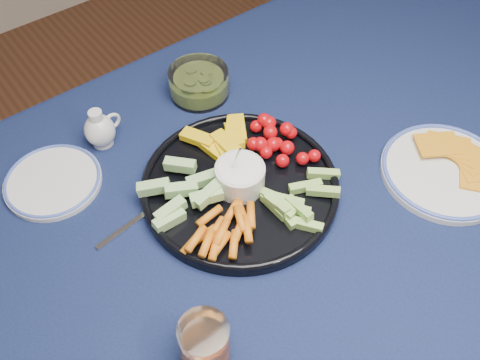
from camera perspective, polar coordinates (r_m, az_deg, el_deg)
dining_table at (r=1.12m, az=6.01°, el=-3.47°), size 1.67×1.07×0.75m
crudite_platter at (r=1.02m, az=-0.14°, el=-0.42°), size 0.38×0.38×0.12m
creamer_pitcher at (r=1.13m, az=-14.69°, el=5.21°), size 0.08×0.06×0.09m
pickle_bowl at (r=1.22m, az=-4.40°, el=10.19°), size 0.13×0.13×0.06m
cheese_plate at (r=1.13m, az=21.09°, el=1.02°), size 0.25×0.25×0.03m
juice_tumbler at (r=0.84m, az=-3.77°, el=-17.08°), size 0.08×0.08×0.09m
fork_left at (r=1.02m, az=-10.36°, el=-3.76°), size 0.18×0.04×0.00m
fork_right at (r=1.15m, az=20.60°, el=1.33°), size 0.11×0.14×0.00m
side_plate_extra at (r=1.11m, az=-19.34°, el=-0.09°), size 0.19×0.19×0.02m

